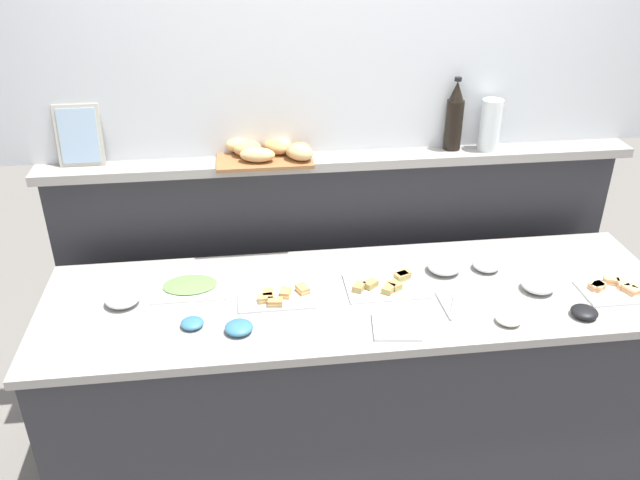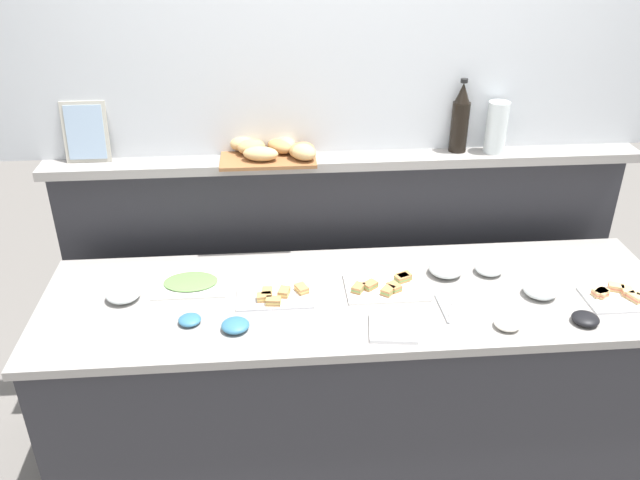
# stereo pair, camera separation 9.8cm
# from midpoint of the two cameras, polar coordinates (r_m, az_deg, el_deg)

# --- Properties ---
(ground_plane) EXTENTS (12.00, 12.00, 0.00)m
(ground_plane) POSITION_cam_midpoint_polar(r_m,az_deg,el_deg) (3.61, 2.47, -11.75)
(ground_plane) COLOR slate
(buffet_counter) EXTENTS (2.49, 0.74, 0.92)m
(buffet_counter) POSITION_cam_midpoint_polar(r_m,az_deg,el_deg) (2.86, 4.13, -12.47)
(buffet_counter) COLOR #2D2D33
(buffet_counter) RESTS_ON ground_plane
(back_ledge_unit) EXTENTS (2.58, 0.22, 1.32)m
(back_ledge_unit) POSITION_cam_midpoint_polar(r_m,az_deg,el_deg) (3.17, 2.85, -2.80)
(back_ledge_unit) COLOR #2D2D33
(back_ledge_unit) RESTS_ON ground_plane
(sandwich_platter_side) EXTENTS (0.32, 0.22, 0.04)m
(sandwich_platter_side) POSITION_cam_midpoint_polar(r_m,az_deg,el_deg) (2.63, 6.84, -4.06)
(sandwich_platter_side) COLOR white
(sandwich_platter_side) RESTS_ON buffet_counter
(sandwich_platter_rear) EXTENTS (0.31, 0.18, 0.04)m
(sandwich_platter_rear) POSITION_cam_midpoint_polar(r_m,az_deg,el_deg) (2.83, 25.85, -4.48)
(sandwich_platter_rear) COLOR white
(sandwich_platter_rear) RESTS_ON buffet_counter
(sandwich_platter_front) EXTENTS (0.30, 0.16, 0.04)m
(sandwich_platter_front) POSITION_cam_midpoint_polar(r_m,az_deg,el_deg) (2.55, -2.75, -4.94)
(sandwich_platter_front) COLOR silver
(sandwich_platter_front) RESTS_ON buffet_counter
(cold_cuts_platter) EXTENTS (0.29, 0.22, 0.02)m
(cold_cuts_platter) POSITION_cam_midpoint_polar(r_m,az_deg,el_deg) (2.68, -10.18, -3.72)
(cold_cuts_platter) COLOR white
(cold_cuts_platter) RESTS_ON buffet_counter
(glass_bowl_large) EXTENTS (0.13, 0.13, 0.05)m
(glass_bowl_large) POSITION_cam_midpoint_polar(r_m,az_deg,el_deg) (2.64, -15.78, -4.57)
(glass_bowl_large) COLOR silver
(glass_bowl_large) RESTS_ON buffet_counter
(glass_bowl_medium) EXTENTS (0.11, 0.11, 0.05)m
(glass_bowl_medium) POSITION_cam_midpoint_polar(r_m,az_deg,el_deg) (2.81, 15.51, -2.45)
(glass_bowl_medium) COLOR silver
(glass_bowl_medium) RESTS_ON buffet_counter
(glass_bowl_small) EXTENTS (0.13, 0.13, 0.05)m
(glass_bowl_small) POSITION_cam_midpoint_polar(r_m,az_deg,el_deg) (2.72, 19.67, -4.17)
(glass_bowl_small) COLOR silver
(glass_bowl_small) RESTS_ON buffet_counter
(glass_bowl_extra) EXTENTS (0.14, 0.14, 0.06)m
(glass_bowl_extra) POSITION_cam_midpoint_polar(r_m,az_deg,el_deg) (2.76, 11.93, -2.53)
(glass_bowl_extra) COLOR silver
(glass_bowl_extra) RESTS_ON buffet_counter
(condiment_bowl_dark) EXTENTS (0.10, 0.10, 0.04)m
(condiment_bowl_dark) POSITION_cam_midpoint_polar(r_m,az_deg,el_deg) (2.40, -6.23, -7.44)
(condiment_bowl_dark) COLOR teal
(condiment_bowl_dark) RESTS_ON buffet_counter
(condiment_bowl_cream) EXTENTS (0.10, 0.10, 0.03)m
(condiment_bowl_cream) POSITION_cam_midpoint_polar(r_m,az_deg,el_deg) (2.50, 17.13, -7.00)
(condiment_bowl_cream) COLOR silver
(condiment_bowl_cream) RESTS_ON buffet_counter
(condiment_bowl_teal) EXTENTS (0.08, 0.08, 0.03)m
(condiment_bowl_teal) POSITION_cam_midpoint_polar(r_m,az_deg,el_deg) (2.45, -10.18, -6.89)
(condiment_bowl_teal) COLOR teal
(condiment_bowl_teal) RESTS_ON buffet_counter
(condiment_bowl_red) EXTENTS (0.10, 0.10, 0.04)m
(condiment_bowl_red) POSITION_cam_midpoint_polar(r_m,az_deg,el_deg) (2.63, 23.18, -6.35)
(condiment_bowl_red) COLOR black
(condiment_bowl_red) RESTS_ON buffet_counter
(serving_tongs) EXTENTS (0.08, 0.19, 0.01)m
(serving_tongs) POSITION_cam_midpoint_polar(r_m,az_deg,el_deg) (2.54, 12.12, -5.96)
(serving_tongs) COLOR #B7BABF
(serving_tongs) RESTS_ON buffet_counter
(napkin_stack) EXTENTS (0.19, 0.19, 0.02)m
(napkin_stack) POSITION_cam_midpoint_polar(r_m,az_deg,el_deg) (2.41, 7.56, -7.67)
(napkin_stack) COLOR white
(napkin_stack) RESTS_ON buffet_counter
(wine_bottle_dark) EXTENTS (0.08, 0.08, 0.32)m
(wine_bottle_dark) POSITION_cam_midpoint_polar(r_m,az_deg,el_deg) (2.90, 13.11, 10.23)
(wine_bottle_dark) COLOR black
(wine_bottle_dark) RESTS_ON back_ledge_unit
(bread_basket) EXTENTS (0.42, 0.28, 0.08)m
(bread_basket) POSITION_cam_midpoint_polar(r_m,az_deg,el_deg) (2.78, -3.09, 7.81)
(bread_basket) COLOR brown
(bread_basket) RESTS_ON back_ledge_unit
(framed_picture) EXTENTS (0.18, 0.05, 0.25)m
(framed_picture) POSITION_cam_midpoint_polar(r_m,az_deg,el_deg) (2.88, -18.87, 8.90)
(framed_picture) COLOR #B2AD9E
(framed_picture) RESTS_ON back_ledge_unit
(water_carafe) EXTENTS (0.09, 0.09, 0.22)m
(water_carafe) POSITION_cam_midpoint_polar(r_m,az_deg,el_deg) (2.94, 16.10, 9.42)
(water_carafe) COLOR silver
(water_carafe) RESTS_ON back_ledge_unit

